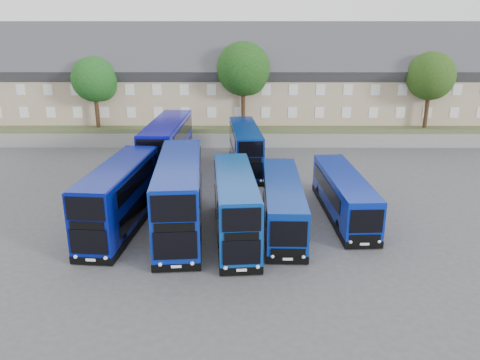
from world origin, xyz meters
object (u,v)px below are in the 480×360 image
(coach_east_a, at_px, (282,204))
(tree_east, at_px, (432,78))
(dd_front_left, at_px, (120,198))
(tree_far, at_px, (459,69))
(dd_front_mid, at_px, (180,197))
(tree_west, at_px, (96,81))
(tree_mid, at_px, (245,71))

(coach_east_a, xyz_separation_m, tree_east, (17.64, 22.30, 5.89))
(dd_front_left, xyz_separation_m, tree_far, (34.16, 29.74, 5.66))
(dd_front_left, distance_m, tree_far, 45.64)
(dd_front_mid, xyz_separation_m, tree_west, (-11.73, 22.98, 4.79))
(dd_front_left, height_order, coach_east_a, dd_front_left)
(dd_front_left, bearing_deg, tree_mid, 75.65)
(dd_front_mid, bearing_deg, tree_mid, 75.21)
(tree_west, bearing_deg, dd_front_mid, -62.95)
(dd_front_mid, bearing_deg, coach_east_a, 1.36)
(dd_front_left, relative_size, tree_west, 1.41)
(tree_mid, height_order, tree_east, tree_mid)
(dd_front_left, xyz_separation_m, coach_east_a, (10.52, 0.44, -0.57))
(tree_east, xyz_separation_m, tree_far, (6.00, 7.00, 0.34))
(tree_east, relative_size, tree_far, 0.94)
(tree_east, bearing_deg, dd_front_mid, -136.56)
(dd_front_mid, xyz_separation_m, coach_east_a, (6.62, 0.68, -0.77))
(dd_front_left, height_order, tree_far, tree_far)
(tree_far, bearing_deg, dd_front_mid, -135.27)
(tree_mid, bearing_deg, dd_front_mid, -100.30)
(dd_front_mid, distance_m, tree_east, 33.81)
(dd_front_mid, height_order, tree_far, tree_far)
(coach_east_a, height_order, tree_east, tree_east)
(dd_front_left, distance_m, tree_mid, 25.35)
(tree_mid, relative_size, tree_far, 1.06)
(coach_east_a, bearing_deg, dd_front_left, -176.17)
(coach_east_a, xyz_separation_m, tree_mid, (-2.36, 22.80, 6.57))
(coach_east_a, distance_m, tree_west, 29.41)
(dd_front_mid, bearing_deg, tree_west, 112.55)
(dd_front_left, relative_size, dd_front_mid, 0.92)
(tree_west, relative_size, tree_east, 0.94)
(coach_east_a, bearing_deg, tree_west, 130.90)
(tree_west, height_order, tree_mid, tree_mid)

